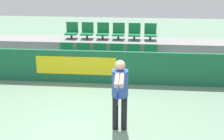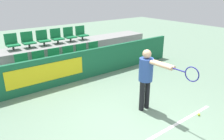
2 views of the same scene
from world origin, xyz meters
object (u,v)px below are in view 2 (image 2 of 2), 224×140
stadium_chair_2 (55,57)px  stadium_chair_6 (12,43)px  stadium_chair_4 (83,52)px  stadium_chair_1 (40,60)px  tennis_ball (199,114)px  stadium_chair_11 (81,33)px  tennis_player (148,74)px  stadium_chair_3 (70,55)px  stadium_chair_5 (95,50)px  stadium_chair_7 (28,40)px  stadium_chair_10 (69,35)px  stadium_chair_8 (43,39)px  stadium_chair_9 (57,37)px  stadium_chair_0 (23,63)px

stadium_chair_2 → stadium_chair_6: size_ratio=1.00×
stadium_chair_4 → stadium_chair_1: bearing=180.0°
stadium_chair_1 → tennis_ball: 5.12m
stadium_chair_2 → stadium_chair_11: bearing=31.4°
stadium_chair_1 → tennis_player: bearing=-67.8°
stadium_chair_3 → stadium_chair_6: size_ratio=1.00×
stadium_chair_1 → tennis_ball: bearing=-63.3°
stadium_chair_1 → stadium_chair_5: bearing=0.0°
stadium_chair_2 → stadium_chair_4: size_ratio=1.00×
tennis_ball → stadium_chair_7: bearing=112.4°
stadium_chair_2 → stadium_chair_10: bearing=42.4°
stadium_chair_7 → tennis_player: tennis_player is taller
stadium_chair_3 → tennis_ball: stadium_chair_3 is taller
stadium_chair_4 → stadium_chair_5: same height
stadium_chair_3 → stadium_chair_10: size_ratio=1.00×
stadium_chair_2 → tennis_ball: (1.73, -4.53, -0.71)m
stadium_chair_5 → stadium_chair_7: size_ratio=1.00×
stadium_chair_1 → stadium_chair_4: (1.64, 0.00, 0.00)m
stadium_chair_11 → stadium_chair_3: bearing=-137.6°
stadium_chair_4 → stadium_chair_8: 1.56m
stadium_chair_4 → stadium_chair_9: (-0.55, 1.00, 0.49)m
stadium_chair_10 → tennis_player: (-0.21, -4.52, -0.23)m
stadium_chair_1 → stadium_chair_11: bearing=24.6°
stadium_chair_8 → stadium_chair_9: 0.55m
stadium_chair_3 → stadium_chair_9: 1.11m
stadium_chair_8 → stadium_chair_7: bearing=180.0°
stadium_chair_6 → stadium_chair_4: bearing=-24.6°
stadium_chair_5 → stadium_chair_8: size_ratio=1.00×
stadium_chair_10 → stadium_chair_9: bearing=180.0°
stadium_chair_1 → stadium_chair_7: 1.11m
stadium_chair_0 → stadium_chair_9: 1.98m
stadium_chair_2 → stadium_chair_7: (-0.55, 1.00, 0.49)m
stadium_chair_7 → stadium_chair_3: bearing=-42.4°
tennis_player → stadium_chair_11: bearing=78.8°
stadium_chair_0 → stadium_chair_9: bearing=31.4°
stadium_chair_1 → stadium_chair_10: size_ratio=1.00×
stadium_chair_1 → stadium_chair_6: stadium_chair_6 is taller
stadium_chair_8 → stadium_chair_10: same height
stadium_chair_10 → stadium_chair_2: bearing=-137.6°
stadium_chair_8 → stadium_chair_5: bearing=-31.4°
stadium_chair_6 → tennis_player: 4.94m
stadium_chair_3 → stadium_chair_8: bearing=118.7°
stadium_chair_10 → tennis_ball: stadium_chair_10 is taller
stadium_chair_2 → stadium_chair_4: 1.10m
stadium_chair_4 → stadium_chair_8: (-1.10, 1.00, 0.49)m
stadium_chair_2 → stadium_chair_9: (0.55, 1.00, 0.49)m
stadium_chair_5 → tennis_ball: stadium_chair_5 is taller
stadium_chair_9 → stadium_chair_3: bearing=-90.0°
stadium_chair_9 → stadium_chair_7: bearing=180.0°
stadium_chair_10 → tennis_ball: bearing=-83.5°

